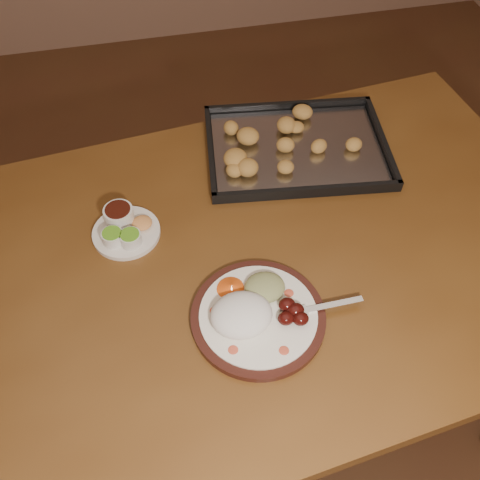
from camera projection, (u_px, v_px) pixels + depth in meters
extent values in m
plane|color=#53361C|center=(214.00, 354.00, 1.81)|extent=(4.00, 4.00, 0.00)
cube|color=brown|center=(240.00, 263.00, 1.14)|extent=(1.59, 1.06, 0.04)
cylinder|color=#4B2E16|center=(395.00, 189.00, 1.79)|extent=(0.07, 0.07, 0.71)
cylinder|color=#33130E|center=(258.00, 317.00, 1.03)|extent=(0.26, 0.26, 0.02)
cylinder|color=white|center=(258.00, 315.00, 1.02)|extent=(0.23, 0.23, 0.01)
ellipsoid|color=#D04D31|center=(233.00, 350.00, 0.97)|extent=(0.02, 0.02, 0.00)
ellipsoid|color=#D04D31|center=(284.00, 350.00, 0.97)|extent=(0.02, 0.02, 0.00)
ellipsoid|color=#D04D31|center=(289.00, 293.00, 1.05)|extent=(0.02, 0.02, 0.00)
ellipsoid|color=#D04D31|center=(215.00, 311.00, 1.02)|extent=(0.02, 0.02, 0.00)
ellipsoid|color=white|center=(241.00, 315.00, 1.00)|extent=(0.13, 0.11, 0.05)
ellipsoid|color=#480C0A|center=(286.00, 318.00, 1.00)|extent=(0.03, 0.03, 0.02)
ellipsoid|color=#480C0A|center=(295.00, 310.00, 1.01)|extent=(0.03, 0.03, 0.02)
ellipsoid|color=#480C0A|center=(287.00, 305.00, 1.01)|extent=(0.03, 0.03, 0.02)
ellipsoid|color=#480C0A|center=(301.00, 319.00, 1.00)|extent=(0.03, 0.03, 0.02)
ellipsoid|color=tan|center=(265.00, 287.00, 1.04)|extent=(0.09, 0.08, 0.03)
cone|color=#FA5B16|center=(231.00, 287.00, 1.05)|extent=(0.08, 0.08, 0.03)
cube|color=white|center=(332.00, 305.00, 1.03)|extent=(0.13, 0.01, 0.00)
cube|color=white|center=(299.00, 311.00, 1.02)|extent=(0.03, 0.02, 0.00)
cylinder|color=white|center=(289.00, 317.00, 1.01)|extent=(0.03, 0.00, 0.00)
cylinder|color=white|center=(288.00, 315.00, 1.01)|extent=(0.03, 0.00, 0.00)
cylinder|color=white|center=(287.00, 312.00, 1.02)|extent=(0.03, 0.00, 0.00)
cylinder|color=white|center=(286.00, 310.00, 1.02)|extent=(0.03, 0.00, 0.00)
cylinder|color=silver|center=(126.00, 233.00, 1.16)|extent=(0.15, 0.15, 0.01)
cylinder|color=silver|center=(113.00, 237.00, 1.13)|extent=(0.05, 0.05, 0.03)
cylinder|color=#58A020|center=(112.00, 233.00, 1.12)|extent=(0.04, 0.04, 0.00)
cylinder|color=silver|center=(131.00, 239.00, 1.12)|extent=(0.05, 0.05, 0.03)
cylinder|color=#58A020|center=(130.00, 234.00, 1.11)|extent=(0.04, 0.04, 0.00)
cylinder|color=silver|center=(119.00, 215.00, 1.16)|extent=(0.06, 0.06, 0.04)
cylinder|color=#330F09|center=(118.00, 210.00, 1.15)|extent=(0.06, 0.06, 0.00)
ellipsoid|color=#EB9653|center=(142.00, 223.00, 1.16)|extent=(0.04, 0.04, 0.02)
cube|color=black|center=(297.00, 150.00, 1.33)|extent=(0.48, 0.37, 0.01)
cube|color=black|center=(288.00, 106.00, 1.41)|extent=(0.44, 0.07, 0.02)
cube|color=black|center=(308.00, 191.00, 1.22)|extent=(0.44, 0.07, 0.02)
cube|color=black|center=(382.00, 140.00, 1.33)|extent=(0.05, 0.32, 0.02)
cube|color=black|center=(210.00, 151.00, 1.30)|extent=(0.05, 0.32, 0.02)
cube|color=#B1B1B6|center=(297.00, 148.00, 1.32)|extent=(0.44, 0.34, 0.00)
ellipsoid|color=#B99141|center=(319.00, 141.00, 1.31)|extent=(0.05, 0.05, 0.03)
ellipsoid|color=#B99141|center=(336.00, 131.00, 1.33)|extent=(0.06, 0.06, 0.03)
ellipsoid|color=#B99141|center=(309.00, 120.00, 1.36)|extent=(0.07, 0.07, 0.03)
ellipsoid|color=#B99141|center=(301.00, 127.00, 1.34)|extent=(0.05, 0.05, 0.03)
ellipsoid|color=#B99141|center=(279.00, 122.00, 1.35)|extent=(0.06, 0.06, 0.03)
ellipsoid|color=#B99141|center=(279.00, 136.00, 1.32)|extent=(0.07, 0.07, 0.03)
ellipsoid|color=#B99141|center=(251.00, 140.00, 1.31)|extent=(0.06, 0.06, 0.03)
ellipsoid|color=#B99141|center=(269.00, 150.00, 1.29)|extent=(0.06, 0.06, 0.03)
ellipsoid|color=#B99141|center=(258.00, 155.00, 1.28)|extent=(0.07, 0.07, 0.03)
ellipsoid|color=#B99141|center=(288.00, 165.00, 1.26)|extent=(0.06, 0.06, 0.03)
ellipsoid|color=#B99141|center=(303.00, 153.00, 1.28)|extent=(0.05, 0.05, 0.03)
ellipsoid|color=#B99141|center=(329.00, 156.00, 1.28)|extent=(0.07, 0.07, 0.03)
ellipsoid|color=#B99141|center=(328.00, 153.00, 1.28)|extent=(0.06, 0.06, 0.03)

